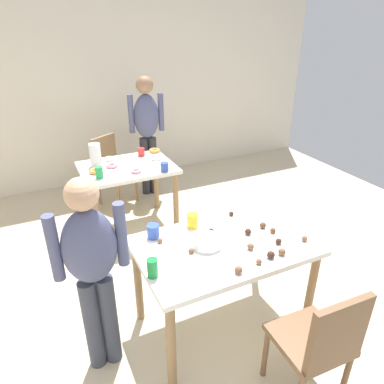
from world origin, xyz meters
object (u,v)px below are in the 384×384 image
Objects in this scene: dining_table_far at (128,176)px; person_adult_far at (147,126)px; pitcher_far at (95,155)px; chair_near_table at (320,341)px; soda_can at (153,268)px; person_girl_near at (92,264)px; mixing_bowl at (207,242)px; chair_far_table at (111,166)px; dining_table_near at (224,255)px.

dining_table_far is 0.96m from person_adult_far.
pitcher_far is at bearing 152.69° from dining_table_far.
soda_can reaches higher than chair_near_table.
person_girl_near is 6.61× the size of mixing_bowl.
person_adult_far is at bearing 71.63° from soda_can.
chair_far_table is at bearing 64.46° from pitcher_far.
chair_far_table reaches higher than dining_table_near.
dining_table_far is 2.52m from chair_near_table.
dining_table_far is at bearing -88.64° from chair_far_table.
dining_table_far is 1.87m from soda_can.
dining_table_near is 0.91m from person_girl_near.
pitcher_far is (-0.27, -0.57, 0.38)m from chair_far_table.
soda_can reaches higher than dining_table_near.
person_adult_far reaches higher than chair_far_table.
person_girl_near is 0.76m from mixing_bowl.
chair_near_table is 1.05m from soda_can.
chair_near_table is 0.56× the size of person_adult_far.
dining_table_near is at bearing 104.01° from chair_near_table.
pitcher_far is (0.39, 1.81, 0.05)m from person_girl_near.
person_adult_far is (0.10, 3.24, 0.44)m from chair_near_table.
soda_can is 0.50× the size of pitcher_far.
dining_table_near is at bearing 11.42° from soda_can.
mixing_bowl is at bearing -99.72° from person_adult_far.
dining_table_far is 1.70m from mixing_bowl.
person_adult_far is (1.18, 2.42, 0.11)m from person_girl_near.
chair_far_table is 4.13× the size of mixing_bowl.
chair_near_table is 3.27m from person_adult_far.
chair_near_table is 4.13× the size of mixing_bowl.
mixing_bowl is (-0.42, -2.44, -0.16)m from person_adult_far.
person_girl_near is 11.42× the size of soda_can.
pitcher_far reaches higher than soda_can.
chair_near_table reaches higher than dining_table_near.
dining_table_near is 0.60m from soda_can.
soda_can is (0.32, -0.17, -0.01)m from person_girl_near.
chair_far_table is at bearing 91.36° from dining_table_far.
pitcher_far is at bearing 104.84° from dining_table_near.
chair_far_table is 2.43m from mixing_bowl.
mixing_bowl is (0.10, -2.41, 0.28)m from chair_far_table.
chair_far_table is 0.68m from person_adult_far.
person_girl_near is at bearing 142.69° from chair_near_table.
chair_near_table reaches higher than mixing_bowl.
person_girl_near is (-0.67, -2.38, 0.33)m from chair_far_table.
dining_table_far is at bearing 92.65° from mixing_bowl.
chair_near_table is (0.19, -0.77, -0.15)m from dining_table_near.
dining_table_near is 0.78× the size of person_adult_far.
person_girl_near is 0.89× the size of person_adult_far.
mixing_bowl is at bearing 18.05° from soda_can.
person_girl_near is 5.69× the size of pitcher_far.
soda_can is at bearing -97.71° from chair_far_table.
chair_far_table is 3.55× the size of pitcher_far.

